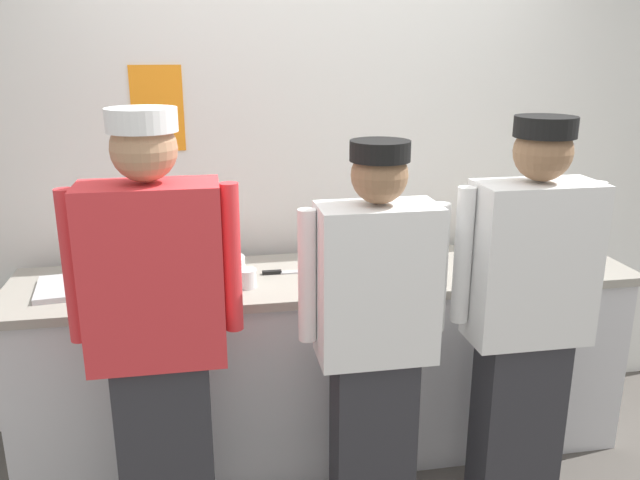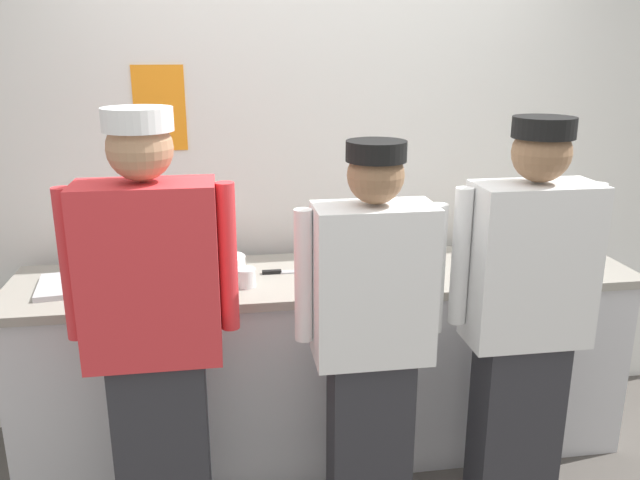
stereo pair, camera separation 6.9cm
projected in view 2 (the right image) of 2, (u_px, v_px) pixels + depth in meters
name	position (u px, v px, depth m)	size (l,w,h in m)	color
wall_back	(313.00, 157.00, 3.34)	(4.56, 0.11, 2.80)	silver
prep_counter	(327.00, 361.00, 3.18)	(2.91, 0.65, 0.92)	silver
chef_near_left	(155.00, 332.00, 2.38)	(0.63, 0.24, 1.75)	#2D2D33
chef_center	(372.00, 335.00, 2.52)	(0.59, 0.24, 1.63)	#2D2D33
chef_far_right	(525.00, 317.00, 2.58)	(0.61, 0.24, 1.70)	#2D2D33
plate_stack_front	(531.00, 260.00, 3.14)	(0.22, 0.22, 0.06)	white
plate_stack_rear	(224.00, 263.00, 3.10)	(0.21, 0.21, 0.06)	white
mixing_bowl_steel	(402.00, 255.00, 3.14)	(0.33, 0.33, 0.10)	#B7BABF
sheet_tray	(95.00, 283.00, 2.89)	(0.48, 0.31, 0.02)	#B7BABF
squeeze_bottle_primary	(483.00, 244.00, 3.18)	(0.05, 0.05, 0.19)	orange
ramekin_red_sauce	(495.00, 264.00, 3.10)	(0.10, 0.10, 0.04)	white
ramekin_orange_sauce	(339.00, 279.00, 2.90)	(0.11, 0.11, 0.04)	white
ramekin_yellow_sauce	(498.00, 250.00, 3.31)	(0.09, 0.09, 0.04)	white
deli_cup	(246.00, 278.00, 2.87)	(0.09, 0.09, 0.08)	white
chefs_knife	(286.00, 272.00, 3.05)	(0.27, 0.03, 0.02)	#B7BABF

